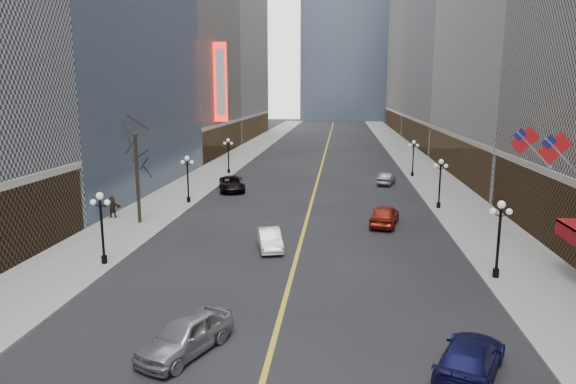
% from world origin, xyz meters
% --- Properties ---
extents(sidewalk_east, '(6.00, 230.00, 0.15)m').
position_xyz_m(sidewalk_east, '(14.00, 70.00, 0.07)').
color(sidewalk_east, gray).
rests_on(sidewalk_east, ground).
extents(sidewalk_west, '(6.00, 230.00, 0.15)m').
position_xyz_m(sidewalk_west, '(-14.00, 70.00, 0.07)').
color(sidewalk_west, gray).
rests_on(sidewalk_west, ground).
extents(lane_line, '(0.25, 200.00, 0.02)m').
position_xyz_m(lane_line, '(0.00, 80.00, 0.01)').
color(lane_line, gold).
rests_on(lane_line, ground).
extents(bldg_east_c, '(26.60, 40.60, 48.80)m').
position_xyz_m(bldg_east_c, '(29.88, 106.00, 24.18)').
color(bldg_east_c, gray).
rests_on(bldg_east_c, ground).
extents(bldg_east_d, '(26.60, 46.60, 62.80)m').
position_xyz_m(bldg_east_d, '(29.90, 149.00, 31.17)').
color(bldg_east_d, gray).
rests_on(bldg_east_d, ground).
extents(bldg_west_c, '(26.60, 30.60, 50.80)m').
position_xyz_m(bldg_west_c, '(-29.88, 87.00, 25.19)').
color(bldg_west_c, gray).
rests_on(bldg_west_c, ground).
extents(streetlamp_east_1, '(1.26, 0.44, 4.52)m').
position_xyz_m(streetlamp_east_1, '(11.80, 30.00, 2.90)').
color(streetlamp_east_1, black).
rests_on(streetlamp_east_1, sidewalk_east).
extents(streetlamp_east_2, '(1.26, 0.44, 4.52)m').
position_xyz_m(streetlamp_east_2, '(11.80, 48.00, 2.90)').
color(streetlamp_east_2, black).
rests_on(streetlamp_east_2, sidewalk_east).
extents(streetlamp_east_3, '(1.26, 0.44, 4.52)m').
position_xyz_m(streetlamp_east_3, '(11.80, 66.00, 2.90)').
color(streetlamp_east_3, black).
rests_on(streetlamp_east_3, sidewalk_east).
extents(streetlamp_west_1, '(1.26, 0.44, 4.52)m').
position_xyz_m(streetlamp_west_1, '(-11.80, 30.00, 2.90)').
color(streetlamp_west_1, black).
rests_on(streetlamp_west_1, sidewalk_west).
extents(streetlamp_west_2, '(1.26, 0.44, 4.52)m').
position_xyz_m(streetlamp_west_2, '(-11.80, 48.00, 2.90)').
color(streetlamp_west_2, black).
rests_on(streetlamp_west_2, sidewalk_west).
extents(streetlamp_west_3, '(1.26, 0.44, 4.52)m').
position_xyz_m(streetlamp_west_3, '(-11.80, 66.00, 2.90)').
color(streetlamp_west_3, black).
rests_on(streetlamp_west_3, sidewalk_west).
extents(flag_4, '(2.87, 0.12, 2.87)m').
position_xyz_m(flag_4, '(15.31, 32.00, 7.29)').
color(flag_4, '#B2B2B7').
rests_on(flag_4, ground).
extents(flag_5, '(2.87, 0.12, 2.87)m').
position_xyz_m(flag_5, '(15.31, 37.00, 7.29)').
color(flag_5, '#B2B2B7').
rests_on(flag_5, ground).
extents(theatre_marquee, '(2.00, 0.55, 12.00)m').
position_xyz_m(theatre_marquee, '(-15.88, 80.00, 12.00)').
color(theatre_marquee, red).
rests_on(theatre_marquee, ground).
extents(tree_west_far, '(3.60, 3.60, 7.92)m').
position_xyz_m(tree_west_far, '(-13.50, 40.00, 6.24)').
color(tree_west_far, '#2D231C').
rests_on(tree_west_far, sidewalk_west).
extents(car_nb_near, '(3.67, 5.13, 1.62)m').
position_xyz_m(car_nb_near, '(-3.50, 19.97, 0.81)').
color(car_nb_near, '#95969C').
rests_on(car_nb_near, ground).
extents(car_nb_mid, '(2.42, 4.40, 1.38)m').
position_xyz_m(car_nb_mid, '(-2.00, 34.47, 0.69)').
color(car_nb_mid, white).
rests_on(car_nb_mid, ground).
extents(car_nb_far, '(4.01, 6.17, 1.58)m').
position_xyz_m(car_nb_far, '(-9.00, 54.83, 0.79)').
color(car_nb_far, black).
rests_on(car_nb_far, ground).
extents(car_sb_near, '(3.92, 5.44, 1.46)m').
position_xyz_m(car_sb_near, '(7.81, 19.31, 0.73)').
color(car_sb_near, '#111141').
rests_on(car_sb_near, ground).
extents(car_sb_mid, '(3.01, 5.32, 1.71)m').
position_xyz_m(car_sb_mid, '(6.38, 41.74, 0.85)').
color(car_sb_mid, maroon).
rests_on(car_sb_mid, ground).
extents(car_sb_far, '(2.57, 4.47, 1.39)m').
position_xyz_m(car_sb_far, '(8.11, 60.47, 0.70)').
color(car_sb_far, '#4D5255').
rests_on(car_sb_far, ground).
extents(ped_west_far, '(1.74, 0.60, 1.85)m').
position_xyz_m(ped_west_far, '(-16.40, 41.34, 1.07)').
color(ped_west_far, black).
rests_on(ped_west_far, sidewalk_west).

